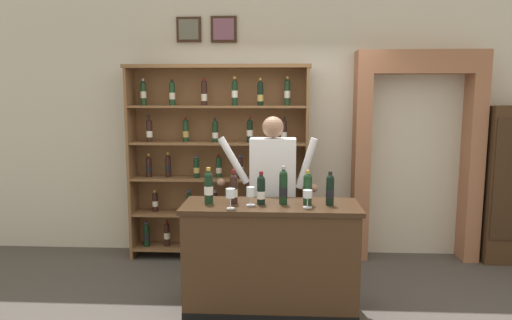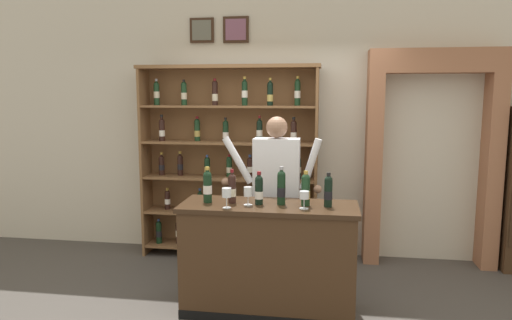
# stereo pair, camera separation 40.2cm
# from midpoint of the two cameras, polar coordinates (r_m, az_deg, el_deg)

# --- Properties ---
(ground_plane) EXTENTS (14.00, 14.00, 0.02)m
(ground_plane) POSITION_cam_midpoint_polar(r_m,az_deg,el_deg) (4.37, -1.53, -18.02)
(ground_plane) COLOR #47423D
(back_wall) EXTENTS (12.00, 0.19, 3.56)m
(back_wall) POSITION_cam_midpoint_polar(r_m,az_deg,el_deg) (5.59, -0.22, 6.75)
(back_wall) COLOR beige
(back_wall) RESTS_ON ground
(wine_shelf) EXTENTS (2.08, 0.35, 2.24)m
(wine_shelf) POSITION_cam_midpoint_polar(r_m,az_deg,el_deg) (5.40, -6.73, 0.12)
(wine_shelf) COLOR brown
(wine_shelf) RESTS_ON ground
(archway_doorway) EXTENTS (1.43, 0.45, 2.39)m
(archway_doorway) POSITION_cam_midpoint_polar(r_m,az_deg,el_deg) (5.64, 16.97, 1.92)
(archway_doorway) COLOR #9E6647
(archway_doorway) RESTS_ON ground
(side_cabinet) EXTENTS (0.64, 0.40, 1.78)m
(side_cabinet) POSITION_cam_midpoint_polar(r_m,az_deg,el_deg) (5.93, 27.20, -2.72)
(side_cabinet) COLOR #422B19
(side_cabinet) RESTS_ON ground
(tasting_counter) EXTENTS (1.53, 0.57, 0.97)m
(tasting_counter) POSITION_cam_midpoint_polar(r_m,az_deg,el_deg) (4.17, -1.01, -11.94)
(tasting_counter) COLOR #422B19
(tasting_counter) RESTS_ON ground
(shopkeeper) EXTENTS (1.00, 0.22, 1.70)m
(shopkeeper) POSITION_cam_midpoint_polar(r_m,az_deg,el_deg) (4.57, -0.47, -2.68)
(shopkeeper) COLOR #2D3347
(shopkeeper) RESTS_ON ground
(tasting_bottle_brunello) EXTENTS (0.08, 0.08, 0.32)m
(tasting_bottle_brunello) POSITION_cam_midpoint_polar(r_m,az_deg,el_deg) (4.07, -8.66, -3.30)
(tasting_bottle_brunello) COLOR black
(tasting_bottle_brunello) RESTS_ON tasting_counter
(tasting_bottle_grappa) EXTENTS (0.07, 0.07, 0.30)m
(tasting_bottle_grappa) POSITION_cam_midpoint_polar(r_m,az_deg,el_deg) (4.05, -5.61, -3.52)
(tasting_bottle_grappa) COLOR black
(tasting_bottle_grappa) RESTS_ON tasting_counter
(tasting_bottle_super_tuscan) EXTENTS (0.07, 0.07, 0.29)m
(tasting_bottle_super_tuscan) POSITION_cam_midpoint_polar(r_m,az_deg,el_deg) (4.01, -2.24, -3.65)
(tasting_bottle_super_tuscan) COLOR black
(tasting_bottle_super_tuscan) RESTS_ON tasting_counter
(tasting_bottle_prosecco) EXTENTS (0.07, 0.07, 0.33)m
(tasting_bottle_prosecco) POSITION_cam_midpoint_polar(r_m,az_deg,el_deg) (4.00, 0.51, -3.31)
(tasting_bottle_prosecco) COLOR black
(tasting_bottle_prosecco) RESTS_ON tasting_counter
(tasting_bottle_bianco) EXTENTS (0.08, 0.08, 0.30)m
(tasting_bottle_bianco) POSITION_cam_midpoint_polar(r_m,az_deg,el_deg) (4.00, 3.49, -3.52)
(tasting_bottle_bianco) COLOR #19381E
(tasting_bottle_bianco) RESTS_ON tasting_counter
(tasting_bottle_chianti) EXTENTS (0.07, 0.07, 0.29)m
(tasting_bottle_chianti) POSITION_cam_midpoint_polar(r_m,az_deg,el_deg) (3.99, 6.23, -3.62)
(tasting_bottle_chianti) COLOR black
(tasting_bottle_chianti) RESTS_ON tasting_counter
(wine_glass_left) EXTENTS (0.08, 0.08, 0.17)m
(wine_glass_left) POSITION_cam_midpoint_polar(r_m,az_deg,el_deg) (3.87, -6.14, -4.24)
(wine_glass_left) COLOR silver
(wine_glass_left) RESTS_ON tasting_counter
(wine_glass_right) EXTENTS (0.07, 0.07, 0.16)m
(wine_glass_right) POSITION_cam_midpoint_polar(r_m,az_deg,el_deg) (3.97, -3.57, -4.09)
(wine_glass_right) COLOR silver
(wine_glass_right) RESTS_ON tasting_counter
(wine_glass_center) EXTENTS (0.08, 0.08, 0.15)m
(wine_glass_center) POSITION_cam_midpoint_polar(r_m,az_deg,el_deg) (3.89, 3.41, -4.35)
(wine_glass_center) COLOR silver
(wine_glass_center) RESTS_ON tasting_counter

